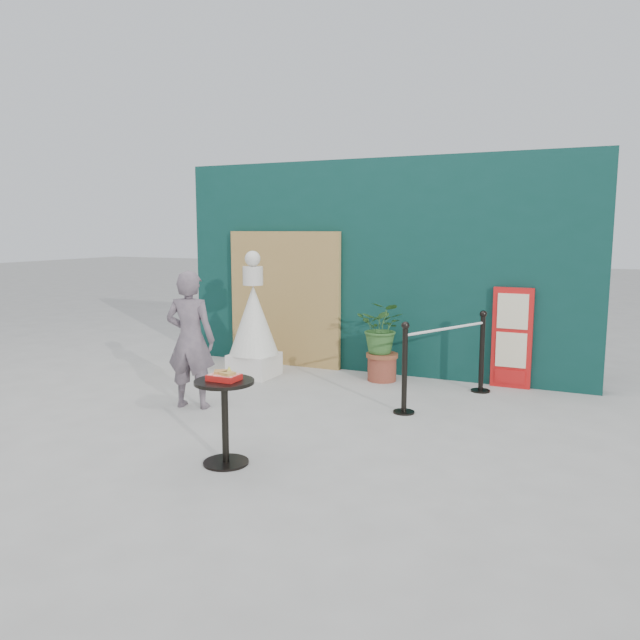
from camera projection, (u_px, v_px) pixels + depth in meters
The scene contains 10 objects.
ground at pixel (269, 435), 6.23m from camera, with size 60.00×60.00×0.00m, color #ADAAA5.
back_wall at pixel (378, 267), 8.84m from camera, with size 6.00×0.30×3.00m, color #0B322C.
bamboo_fence at pixel (284, 299), 9.31m from camera, with size 1.80×0.08×2.00m, color tan.
woman at pixel (190, 340), 7.09m from camera, with size 0.58×0.38×1.58m, color slate.
menu_board at pixel (512, 338), 7.99m from camera, with size 0.50×0.07×1.30m.
statue at pixel (254, 326), 8.60m from camera, with size 0.68×0.68×1.74m.
cafe_table at pixel (225, 409), 5.39m from camera, with size 0.52×0.52×0.75m.
food_basket at pixel (224, 376), 5.35m from camera, with size 0.26×0.19×0.11m.
planter at pixel (382, 335), 8.36m from camera, with size 0.64×0.55×1.08m.
stanchion_barrier at pixel (446, 361), 7.35m from camera, with size 0.84×1.54×1.03m.
Camera 1 is at (3.00, -5.22, 2.04)m, focal length 35.00 mm.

